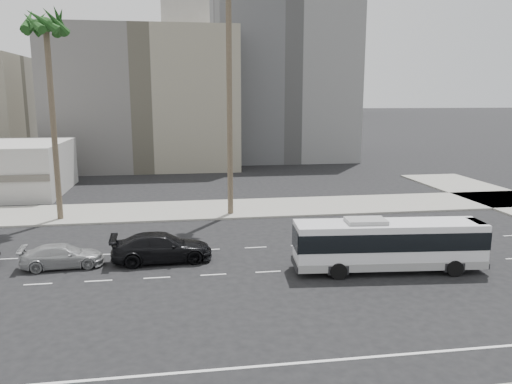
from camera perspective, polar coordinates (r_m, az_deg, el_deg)
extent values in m
plane|color=black|center=(28.25, 7.47, -8.77)|extent=(700.00, 700.00, 0.00)
cube|color=gray|center=(42.75, 1.71, -1.76)|extent=(120.00, 7.00, 0.15)
cube|color=slate|center=(70.64, -12.53, 10.32)|extent=(24.00, 18.00, 18.00)
cube|color=#58595B|center=(79.13, 2.70, 13.51)|extent=(20.00, 20.00, 26.00)
cube|color=beige|center=(275.84, -7.79, 13.49)|extent=(42.00, 42.00, 44.00)
cube|color=#515562|center=(262.10, 3.00, 16.56)|extent=(26.00, 26.00, 70.00)
cube|color=#515562|center=(296.56, 6.67, 14.88)|extent=(22.00, 22.00, 60.00)
cube|color=silver|center=(28.25, 14.98, -5.66)|extent=(10.44, 3.12, 2.30)
cube|color=black|center=(28.16, 15.02, -5.05)|extent=(10.50, 3.18, 0.98)
cube|color=gray|center=(28.55, 14.88, -7.62)|extent=(10.46, 3.16, 0.44)
cube|color=gray|center=(27.42, 12.56, -3.36)|extent=(2.24, 1.59, 0.27)
cube|color=#262628|center=(30.26, 23.58, -3.11)|extent=(0.66, 1.63, 0.27)
cylinder|color=black|center=(29.10, 21.76, -7.97)|extent=(0.89, 0.27, 0.89)
cylinder|color=black|center=(30.97, 19.64, -6.69)|extent=(0.89, 0.27, 0.89)
cylinder|color=black|center=(26.54, 9.80, -9.14)|extent=(0.89, 0.27, 0.89)
cylinder|color=black|center=(28.58, 8.36, -7.62)|extent=(0.89, 0.27, 0.89)
imported|color=black|center=(29.56, -10.76, -6.26)|extent=(2.65, 5.90, 1.68)
imported|color=#939495|center=(30.20, -21.31, -6.84)|extent=(2.18, 4.62, 1.30)
cylinder|color=brown|center=(39.20, -3.07, 10.50)|extent=(0.51, 0.51, 18.37)
cylinder|color=brown|center=(40.42, -22.21, 6.86)|extent=(0.45, 0.45, 14.33)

